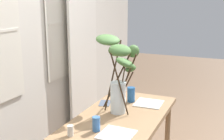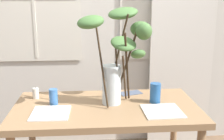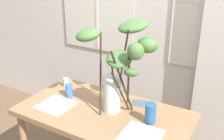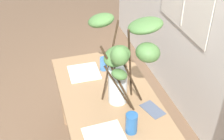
{
  "view_description": "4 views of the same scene",
  "coord_description": "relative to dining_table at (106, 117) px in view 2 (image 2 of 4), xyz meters",
  "views": [
    {
      "loc": [
        -2.26,
        -0.9,
        1.76
      ],
      "look_at": [
        -0.02,
        0.08,
        1.17
      ],
      "focal_mm": 46.89,
      "sensor_mm": 36.0,
      "label": 1
    },
    {
      "loc": [
        -0.1,
        -1.93,
        1.52
      ],
      "look_at": [
        0.05,
        0.01,
        1.02
      ],
      "focal_mm": 45.84,
      "sensor_mm": 36.0,
      "label": 2
    },
    {
      "loc": [
        0.94,
        -1.48,
        1.84
      ],
      "look_at": [
        0.08,
        0.0,
        1.12
      ],
      "focal_mm": 42.31,
      "sensor_mm": 36.0,
      "label": 3
    },
    {
      "loc": [
        1.65,
        -0.48,
        2.22
      ],
      "look_at": [
        0.07,
        -0.0,
        1.07
      ],
      "focal_mm": 47.55,
      "sensor_mm": 36.0,
      "label": 4
    }
  ],
  "objects": [
    {
      "name": "plate_square_left",
      "position": [
        -0.38,
        -0.11,
        0.09
      ],
      "size": [
        0.26,
        0.26,
        0.01
      ],
      "primitive_type": "cube",
      "rotation": [
        0.0,
        0.0,
        -0.02
      ],
      "color": "white",
      "rests_on": "dining_table"
    },
    {
      "name": "drinking_glass_blue_right",
      "position": [
        0.37,
        0.04,
        0.16
      ],
      "size": [
        0.08,
        0.08,
        0.15
      ],
      "primitive_type": "cylinder",
      "color": "#235693",
      "rests_on": "dining_table"
    },
    {
      "name": "curtain_sheer_side",
      "position": [
        0.81,
        0.82,
        0.59
      ],
      "size": [
        0.64,
        0.03,
        2.53
      ],
      "primitive_type": "cube",
      "color": "silver",
      "rests_on": "ground"
    },
    {
      "name": "plate_square_right",
      "position": [
        0.38,
        -0.14,
        0.09
      ],
      "size": [
        0.27,
        0.27,
        0.01
      ],
      "primitive_type": "cube",
      "rotation": [
        0.0,
        0.0,
        0.04
      ],
      "color": "silver",
      "rests_on": "dining_table"
    },
    {
      "name": "napkin_folded",
      "position": [
        0.22,
        0.26,
        0.09
      ],
      "size": [
        0.2,
        0.15,
        0.0
      ],
      "primitive_type": "cube",
      "rotation": [
        0.0,
        0.0,
        0.31
      ],
      "color": "#4C566B",
      "rests_on": "dining_table"
    },
    {
      "name": "dining_table",
      "position": [
        0.0,
        0.0,
        0.0
      ],
      "size": [
        1.33,
        0.7,
        0.76
      ],
      "color": "#93704C",
      "rests_on": "ground"
    },
    {
      "name": "vase_with_branches",
      "position": [
        0.1,
        0.07,
        0.49
      ],
      "size": [
        0.59,
        0.5,
        0.71
      ],
      "color": "silver",
      "rests_on": "dining_table"
    },
    {
      "name": "drinking_glass_blue_left",
      "position": [
        -0.38,
        0.06,
        0.14
      ],
      "size": [
        0.06,
        0.06,
        0.12
      ],
      "primitive_type": "cylinder",
      "color": "#386BAD",
      "rests_on": "dining_table"
    },
    {
      "name": "pillar_candle",
      "position": [
        -0.53,
        0.2,
        0.13
      ],
      "size": [
        0.05,
        0.05,
        0.09
      ],
      "color": "silver",
      "rests_on": "dining_table"
    }
  ]
}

